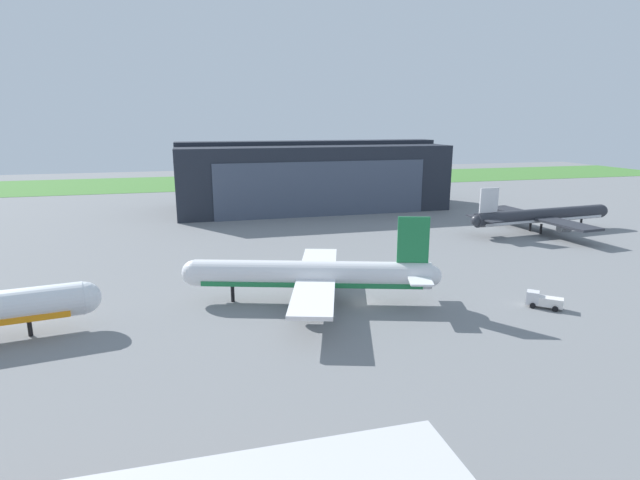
{
  "coord_description": "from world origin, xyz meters",
  "views": [
    {
      "loc": [
        -24.66,
        -67.78,
        27.01
      ],
      "look_at": [
        -1.36,
        21.04,
        5.04
      ],
      "focal_mm": 28.11,
      "sensor_mm": 36.0,
      "label": 1
    }
  ],
  "objects_px": {
    "airliner_near_left": "(311,275)",
    "stair_truck": "(543,300)",
    "maintenance_hangar": "(309,176)",
    "airliner_far_right": "(541,216)"
  },
  "relations": [
    {
      "from": "airliner_far_right",
      "to": "airliner_near_left",
      "type": "bearing_deg",
      "value": -153.21
    },
    {
      "from": "maintenance_hangar",
      "to": "stair_truck",
      "type": "xyz_separation_m",
      "value": [
        12.69,
        -94.92,
        -8.82
      ]
    },
    {
      "from": "maintenance_hangar",
      "to": "stair_truck",
      "type": "relative_size",
      "value": 16.5
    },
    {
      "from": "maintenance_hangar",
      "to": "airliner_far_right",
      "type": "xyz_separation_m",
      "value": [
        46.7,
        -50.54,
        -5.91
      ]
    },
    {
      "from": "maintenance_hangar",
      "to": "stair_truck",
      "type": "distance_m",
      "value": 96.17
    },
    {
      "from": "maintenance_hangar",
      "to": "stair_truck",
      "type": "bearing_deg",
      "value": -82.39
    },
    {
      "from": "maintenance_hangar",
      "to": "airliner_far_right",
      "type": "height_order",
      "value": "maintenance_hangar"
    },
    {
      "from": "stair_truck",
      "to": "maintenance_hangar",
      "type": "bearing_deg",
      "value": 97.61
    },
    {
      "from": "airliner_near_left",
      "to": "stair_truck",
      "type": "xyz_separation_m",
      "value": [
        32.67,
        -10.71,
        -3.21
      ]
    },
    {
      "from": "airliner_far_right",
      "to": "airliner_near_left",
      "type": "relative_size",
      "value": 1.1
    }
  ]
}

